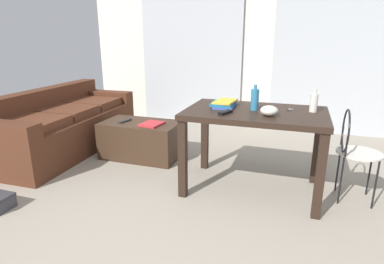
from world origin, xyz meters
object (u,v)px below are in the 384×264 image
at_px(bottle_near, 255,99).
at_px(book_stack, 224,104).
at_px(tv_remote_primary, 125,121).
at_px(coffee_table, 141,140).
at_px(couch, 64,126).
at_px(wire_chair, 353,145).
at_px(tv_remote_on_table, 225,113).
at_px(craft_table, 255,122).
at_px(bowl, 269,111).
at_px(scissors, 289,110).
at_px(bottle_far, 314,102).
at_px(magazine, 152,124).

relative_size(bottle_near, book_stack, 0.78).
bearing_deg(tv_remote_primary, book_stack, -0.86).
xyz_separation_m(coffee_table, tv_remote_primary, (-0.19, -0.04, 0.23)).
bearing_deg(couch, wire_chair, -4.52).
bearing_deg(tv_remote_primary, tv_remote_on_table, -10.11).
bearing_deg(craft_table, bottle_near, 128.38).
bearing_deg(tv_remote_primary, bowl, -3.83).
relative_size(wire_chair, scissors, 8.52).
relative_size(book_stack, tv_remote_primary, 1.63).
bearing_deg(bottle_near, bottle_far, 10.71).
xyz_separation_m(couch, magazine, (1.24, 0.02, 0.13)).
distance_m(bottle_far, magazine, 1.77).
xyz_separation_m(wire_chair, tv_remote_on_table, (-1.07, -0.30, 0.27)).
bearing_deg(magazine, bowl, -13.79).
bearing_deg(tv_remote_on_table, bowl, 30.80).
relative_size(craft_table, book_stack, 4.26).
distance_m(tv_remote_on_table, scissors, 0.61).
bearing_deg(couch, book_stack, -7.82).
bearing_deg(bowl, magazine, 158.78).
distance_m(couch, tv_remote_on_table, 2.34).
height_order(wire_chair, bowl, bowl).
distance_m(couch, scissors, 2.79).
bearing_deg(bottle_far, coffee_table, 170.57).
distance_m(book_stack, scissors, 0.60).
bearing_deg(bowl, bottle_far, 37.59).
relative_size(coffee_table, bottle_far, 4.51).
height_order(tv_remote_on_table, magazine, tv_remote_on_table).
xyz_separation_m(craft_table, magazine, (-1.22, 0.37, -0.22)).
xyz_separation_m(craft_table, scissors, (0.29, 0.11, 0.11)).
height_order(bottle_far, bowl, bottle_far).
bearing_deg(magazine, wire_chair, -0.26).
xyz_separation_m(bottle_far, book_stack, (-0.79, -0.06, -0.05)).
relative_size(wire_chair, tv_remote_primary, 4.58).
distance_m(wire_chair, bowl, 0.81).
bearing_deg(coffee_table, wire_chair, -8.63).
distance_m(coffee_table, craft_table, 1.53).
bearing_deg(tv_remote_on_table, craft_table, 65.35).
relative_size(bottle_far, scissors, 2.10).
bearing_deg(couch, bowl, -11.09).
bearing_deg(coffee_table, bowl, -20.97).
height_order(couch, magazine, couch).
distance_m(couch, magazine, 1.24).
xyz_separation_m(wire_chair, magazine, (-2.06, 0.28, -0.07)).
bearing_deg(couch, tv_remote_primary, 2.88).
bearing_deg(tv_remote_on_table, bottle_near, 69.71).
bearing_deg(couch, scissors, -4.92).
distance_m(bottle_far, scissors, 0.21).
bearing_deg(wire_chair, bottle_far, 175.67).
height_order(bottle_far, book_stack, bottle_far).
bearing_deg(book_stack, scissors, 5.70).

